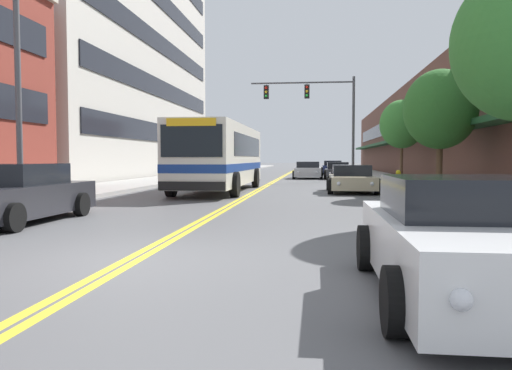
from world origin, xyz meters
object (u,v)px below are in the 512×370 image
Objects in this scene: car_slate_blue_parked_left_mid at (214,171)px; car_beige_parked_right_end at (352,179)px; city_bus at (221,155)px; car_dark_grey_parked_right_mid at (338,171)px; car_silver_moving_lead at (308,171)px; street_tree_right_far at (402,124)px; traffic_signal_mast at (319,107)px; car_charcoal_parked_left_far at (13,195)px; street_tree_right_mid at (440,110)px; car_navy_parked_right_far at (332,168)px; car_white_parked_right_foreground at (467,242)px; fire_hydrant at (398,181)px; street_lamp_left_near at (25,29)px.

car_slate_blue_parked_left_mid reaches higher than car_beige_parked_right_end.
car_dark_grey_parked_right_mid is at bearing 67.26° from city_bus.
car_dark_grey_parked_right_mid is 1.01× the size of car_silver_moving_lead.
car_dark_grey_parked_right_mid is 7.05m from street_tree_right_far.
traffic_signal_mast is 5.72m from street_tree_right_far.
car_silver_moving_lead is at bearing 101.62° from traffic_signal_mast.
street_tree_right_mid is (12.01, 9.63, 2.81)m from car_charcoal_parked_left_far.
car_beige_parked_right_end is at bearing 149.07° from street_tree_right_mid.
car_dark_grey_parked_right_mid is 0.86× the size of street_tree_right_far.
car_navy_parked_right_far is 14.23m from traffic_signal_mast.
fire_hydrant is (1.59, 14.55, -0.01)m from car_white_parked_right_foreground.
traffic_signal_mast is at bearing 69.62° from street_lamp_left_near.
car_white_parked_right_foreground is 0.91× the size of car_navy_parked_right_far.
street_tree_right_far reaches higher than car_beige_parked_right_end.
traffic_signal_mast reaches higher than car_slate_blue_parked_left_mid.
city_bus reaches higher than car_white_parked_right_foreground.
car_white_parked_right_foreground is 0.99× the size of car_beige_parked_right_end.
car_dark_grey_parked_right_mid is 0.88× the size of street_tree_right_mid.
car_beige_parked_right_end is (8.71, 11.61, -0.07)m from car_charcoal_parked_left_far.
car_slate_blue_parked_left_mid is 9.13m from car_dark_grey_parked_right_mid.
street_tree_right_mid is at bearing 16.02° from fire_hydrant.
city_bus reaches higher than car_dark_grey_parked_right_mid.
fire_hydrant is at bearing -77.77° from car_silver_moving_lead.
street_lamp_left_near is at bearing -124.17° from street_tree_right_far.
car_navy_parked_right_far is (8.61, 13.35, -0.02)m from car_slate_blue_parked_left_mid.
traffic_signal_mast is (0.75, -3.65, 4.40)m from car_silver_moving_lead.
car_charcoal_parked_left_far is at bearing -103.70° from car_silver_moving_lead.
city_bus is 2.56× the size of car_white_parked_right_foreground.
car_dark_grey_parked_right_mid is at bearing 18.76° from car_slate_blue_parked_left_mid.
car_charcoal_parked_left_far is at bearing -107.47° from traffic_signal_mast.
city_bus is 25.43m from car_navy_parked_right_far.
street_tree_right_mid is (3.25, 15.03, 2.83)m from car_white_parked_right_foreground.
car_charcoal_parked_left_far is 1.01× the size of street_tree_right_mid.
car_beige_parked_right_end is (0.04, -24.97, -0.04)m from car_navy_parked_right_far.
car_beige_parked_right_end is at bearing -82.91° from traffic_signal_mast.
car_silver_moving_lead is 5.77m from traffic_signal_mast.
car_white_parked_right_foreground is 0.61× the size of traffic_signal_mast.
fire_hydrant is (3.07, -13.97, -4.39)m from traffic_signal_mast.
city_bus is at bearing 109.26° from car_white_parked_right_foreground.
car_navy_parked_right_far reaches higher than car_dark_grey_parked_right_mid.
city_bus is at bearing 160.31° from fire_hydrant.
street_lamp_left_near is (-7.19, -25.03, 4.40)m from car_silver_moving_lead.
traffic_signal_mast reaches higher than car_charcoal_parked_left_far.
traffic_signal_mast is at bearing 109.33° from street_tree_right_mid.
car_charcoal_parked_left_far is 15.65m from street_tree_right_mid.
car_slate_blue_parked_left_mid is at bearing -161.24° from car_dark_grey_parked_right_mid.
car_white_parked_right_foreground is at bearing -97.90° from street_tree_right_far.
car_silver_moving_lead is at bearing 107.74° from street_tree_right_mid.
traffic_signal_mast is (4.56, 11.24, 3.30)m from city_bus.
car_silver_moving_lead is (6.46, 3.54, -0.04)m from car_slate_blue_parked_left_mid.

